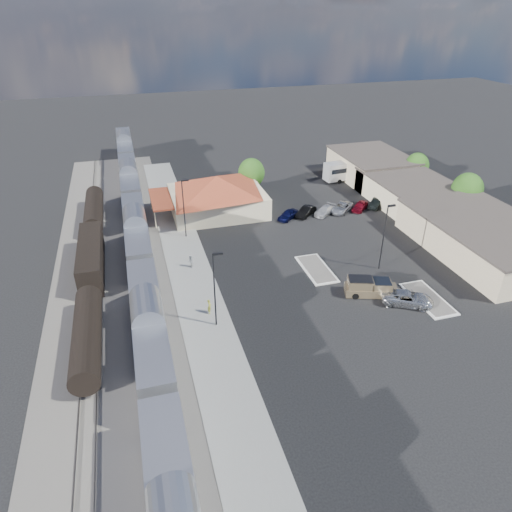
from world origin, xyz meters
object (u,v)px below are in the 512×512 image
object	(u,v)px
pickup_truck	(371,287)
coach_bus	(352,169)
suv	(408,298)
station_depot	(217,194)

from	to	relation	value
pickup_truck	coach_bus	distance (m)	40.59
suv	pickup_truck	bearing A→B (deg)	75.50
coach_bus	station_depot	bearing A→B (deg)	99.68
pickup_truck	coach_bus	world-z (taller)	coach_bus
coach_bus	suv	bearing A→B (deg)	156.04
suv	coach_bus	world-z (taller)	coach_bus
pickup_truck	station_depot	bearing A→B (deg)	41.85
station_depot	suv	bearing A→B (deg)	-64.07
suv	station_depot	bearing A→B (deg)	54.89
station_depot	coach_bus	xyz separation A→B (m)	(28.56, 8.08, -0.97)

